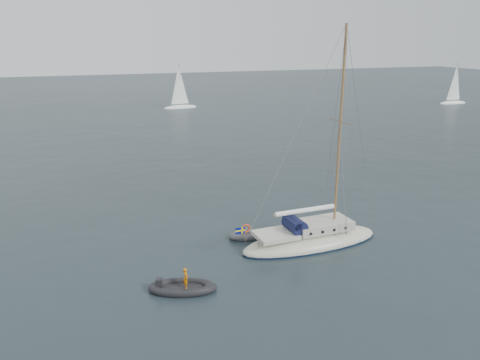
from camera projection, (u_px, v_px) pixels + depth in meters
name	position (u px, v px, depth m)	size (l,w,h in m)	color
ground	(275.00, 232.00, 31.69)	(300.00, 300.00, 0.00)	black
sailboat	(311.00, 229.00, 29.57)	(9.89, 2.96, 14.08)	beige
dinghy	(249.00, 235.00, 30.83)	(2.78, 1.26, 0.40)	#48494D
rib	(182.00, 287.00, 24.35)	(3.60, 1.63, 1.32)	black
distant_yacht_b	(455.00, 85.00, 92.56)	(6.34, 3.38, 8.40)	white
distant_yacht_c	(179.00, 88.00, 86.60)	(6.47, 3.45, 8.58)	white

